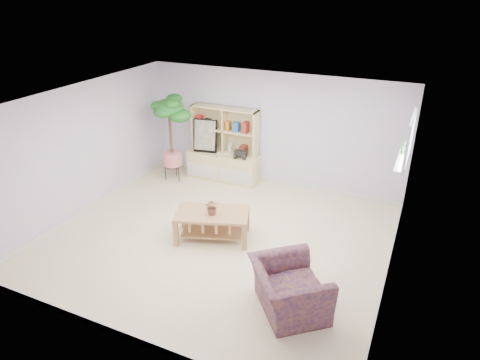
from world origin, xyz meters
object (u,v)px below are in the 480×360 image
at_px(coffee_table, 213,225).
at_px(armchair, 289,286).
at_px(floor_tree, 171,139).
at_px(storage_unit, 223,145).

xyz_separation_m(coffee_table, armchair, (1.74, -1.13, 0.13)).
height_order(coffee_table, floor_tree, floor_tree).
xyz_separation_m(floor_tree, armchair, (3.64, -2.89, -0.56)).
bearing_deg(armchair, coffee_table, 17.75).
bearing_deg(coffee_table, armchair, -52.10).
bearing_deg(floor_tree, armchair, -38.40).
height_order(storage_unit, armchair, storage_unit).
relative_size(storage_unit, coffee_table, 1.32).
bearing_deg(storage_unit, floor_tree, -152.89).
distance_m(coffee_table, armchair, 2.08).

